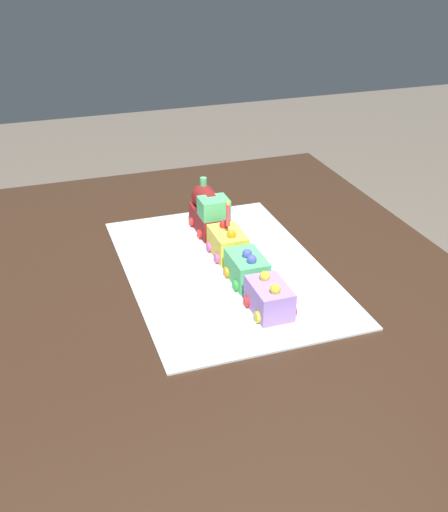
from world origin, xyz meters
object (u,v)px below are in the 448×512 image
dining_table (233,333)px  cake_locomotive (209,212)px  cake_car_caboose_lemon (228,243)px  birthday_candle (228,213)px  cake_car_tanker_mint_green (247,269)px  cake_car_hopper_lavender (269,298)px

dining_table → cake_locomotive: 0.31m
cake_car_caboose_lemon → birthday_candle: 0.07m
dining_table → cake_car_tanker_mint_green: 0.14m
cake_locomotive → cake_car_tanker_mint_green: size_ratio=1.40×
cake_locomotive → birthday_candle: 0.14m
cake_car_caboose_lemon → cake_car_hopper_lavender: size_ratio=1.00×
cake_locomotive → dining_table: bearing=-7.3°
cake_locomotive → cake_car_tanker_mint_green: bearing=0.0°
cake_car_tanker_mint_green → cake_car_caboose_lemon: bearing=180.0°
cake_locomotive → cake_car_hopper_lavender: size_ratio=1.40×
cake_car_tanker_mint_green → cake_car_hopper_lavender: bearing=0.0°
dining_table → birthday_candle: bearing=165.5°
cake_locomotive → cake_car_tanker_mint_green: cake_locomotive is taller
cake_car_hopper_lavender → dining_table: bearing=-162.0°
cake_car_tanker_mint_green → birthday_candle: (-0.12, 0.00, 0.07)m
cake_car_hopper_lavender → cake_car_caboose_lemon: bearing=180.0°
dining_table → birthday_candle: 0.25m
cake_locomotive → birthday_candle: birthday_candle is taller
cake_car_caboose_lemon → cake_locomotive: bearing=-180.0°
cake_car_caboose_lemon → cake_car_tanker_mint_green: (0.12, 0.00, 0.00)m
dining_table → cake_car_caboose_lemon: size_ratio=14.00×
cake_car_caboose_lemon → cake_car_tanker_mint_green: size_ratio=1.00×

